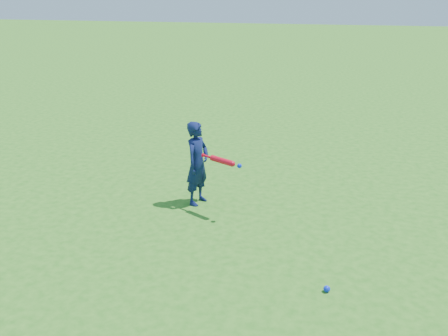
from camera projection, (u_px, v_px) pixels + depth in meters
name	position (u px, v px, depth m)	size (l,w,h in m)	color
ground	(161.00, 213.00, 6.81)	(80.00, 80.00, 0.00)	#276C19
child	(197.00, 163.00, 6.94)	(0.43, 0.28, 1.19)	#0F1847
ground_ball_blue	(327.00, 289.00, 5.02)	(0.07, 0.07, 0.07)	#0D28E7
bat_swing	(224.00, 161.00, 6.52)	(0.62, 0.36, 0.08)	red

